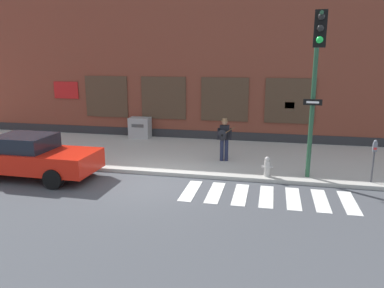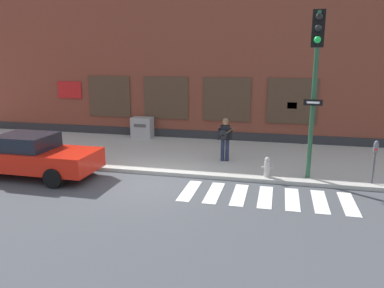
# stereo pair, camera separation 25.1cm
# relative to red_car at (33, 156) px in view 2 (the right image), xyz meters

# --- Properties ---
(ground_plane) EXTENTS (160.00, 160.00, 0.00)m
(ground_plane) POSITION_rel_red_car_xyz_m (4.36, 0.22, -0.77)
(ground_plane) COLOR #424449
(sidewalk) EXTENTS (28.00, 5.86, 0.13)m
(sidewalk) POSITION_rel_red_car_xyz_m (4.36, 4.07, -0.70)
(sidewalk) COLOR #ADAAA3
(sidewalk) RESTS_ON ground
(building_backdrop) EXTENTS (28.00, 4.06, 9.48)m
(building_backdrop) POSITION_rel_red_car_xyz_m (4.36, 9.00, 3.96)
(building_backdrop) COLOR brown
(building_backdrop) RESTS_ON ground
(crosswalk) EXTENTS (5.20, 1.90, 0.01)m
(crosswalk) POSITION_rel_red_car_xyz_m (8.17, -0.16, -0.76)
(crosswalk) COLOR silver
(crosswalk) RESTS_ON ground
(red_car) EXTENTS (4.62, 2.03, 1.53)m
(red_car) POSITION_rel_red_car_xyz_m (0.00, 0.00, 0.00)
(red_car) COLOR red
(red_car) RESTS_ON ground
(busker) EXTENTS (0.73, 0.56, 1.70)m
(busker) POSITION_rel_red_car_xyz_m (6.41, 3.12, 0.34)
(busker) COLOR #1E233D
(busker) RESTS_ON sidewalk
(traffic_light) EXTENTS (0.70, 3.43, 5.16)m
(traffic_light) POSITION_rel_red_car_xyz_m (9.40, 0.44, 2.96)
(traffic_light) COLOR #234C33
(traffic_light) RESTS_ON sidewalk
(parking_meter) EXTENTS (0.13, 0.11, 1.44)m
(parking_meter) POSITION_rel_red_car_xyz_m (11.53, 1.57, 0.31)
(parking_meter) COLOR #47474C
(parking_meter) RESTS_ON sidewalk
(utility_box) EXTENTS (1.05, 0.69, 1.04)m
(utility_box) POSITION_rel_red_car_xyz_m (1.65, 6.55, -0.11)
(utility_box) COLOR #9E9E9E
(utility_box) RESTS_ON sidewalk
(fire_hydrant) EXTENTS (0.38, 0.20, 0.70)m
(fire_hydrant) POSITION_rel_red_car_xyz_m (8.13, 1.49, -0.29)
(fire_hydrant) COLOR #B2ADA8
(fire_hydrant) RESTS_ON sidewalk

